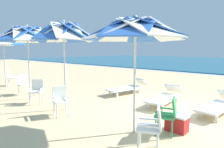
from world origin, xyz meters
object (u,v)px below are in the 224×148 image
(plastic_chair_4, at_px, (24,83))
(plastic_chair_5, at_px, (11,77))
(plastic_chair_2, at_px, (61,99))
(beach_umbrella_3, at_px, (3,41))
(plastic_chair_0, at_px, (152,126))
(sun_lounger_0, at_px, (219,104))
(cooler_box, at_px, (177,123))
(beach_umbrella_0, at_px, (135,31))
(plastic_chair_1, at_px, (168,113))
(plastic_chair_3, at_px, (37,90))
(sun_lounger_1, at_px, (165,96))
(beach_umbrella_2, at_px, (28,35))
(sun_lounger_2, at_px, (128,87))
(beach_umbrella_1, at_px, (64,33))

(plastic_chair_4, height_order, plastic_chair_5, same)
(plastic_chair_2, relative_size, beach_umbrella_3, 0.32)
(plastic_chair_0, xyz_separation_m, sun_lounger_0, (0.36, 3.31, -0.22))
(plastic_chair_2, distance_m, cooler_box, 3.27)
(beach_umbrella_0, distance_m, plastic_chair_1, 2.00)
(plastic_chair_0, bearing_deg, beach_umbrella_3, 177.15)
(plastic_chair_3, distance_m, cooler_box, 4.95)
(sun_lounger_1, relative_size, cooler_box, 4.38)
(plastic_chair_3, xyz_separation_m, sun_lounger_1, (3.54, 2.98, -0.22))
(plastic_chair_2, bearing_deg, beach_umbrella_3, 175.64)
(plastic_chair_1, distance_m, beach_umbrella_2, 5.93)
(plastic_chair_1, relative_size, sun_lounger_2, 0.39)
(beach_umbrella_2, xyz_separation_m, plastic_chair_4, (-0.96, 0.17, -1.99))
(sun_lounger_2, bearing_deg, beach_umbrella_0, -51.02)
(plastic_chair_0, relative_size, sun_lounger_0, 0.39)
(plastic_chair_1, relative_size, sun_lounger_0, 0.39)
(plastic_chair_1, height_order, sun_lounger_0, plastic_chair_1)
(plastic_chair_0, xyz_separation_m, plastic_chair_3, (-4.87, 0.20, 0.00))
(beach_umbrella_0, height_order, sun_lounger_0, beach_umbrella_0)
(plastic_chair_0, bearing_deg, plastic_chair_1, 96.70)
(plastic_chair_2, distance_m, beach_umbrella_3, 5.66)
(plastic_chair_2, height_order, beach_umbrella_2, beach_umbrella_2)
(cooler_box, bearing_deg, plastic_chair_0, -88.63)
(beach_umbrella_1, height_order, plastic_chair_5, beach_umbrella_1)
(plastic_chair_5, relative_size, sun_lounger_2, 0.39)
(plastic_chair_0, distance_m, sun_lounger_2, 5.01)
(plastic_chair_2, relative_size, plastic_chair_5, 1.00)
(beach_umbrella_0, xyz_separation_m, plastic_chair_0, (0.74, -0.45, -1.85))
(beach_umbrella_1, height_order, beach_umbrella_2, beach_umbrella_2)
(plastic_chair_3, distance_m, sun_lounger_2, 3.81)
(plastic_chair_1, relative_size, plastic_chair_5, 1.00)
(plastic_chair_1, bearing_deg, sun_lounger_2, 139.14)
(plastic_chair_2, bearing_deg, plastic_chair_4, 172.12)
(sun_lounger_0, bearing_deg, sun_lounger_2, 174.16)
(plastic_chair_5, bearing_deg, cooler_box, 1.54)
(sun_lounger_0, bearing_deg, plastic_chair_1, -100.81)
(plastic_chair_4, distance_m, sun_lounger_1, 5.93)
(plastic_chair_3, distance_m, plastic_chair_5, 4.37)
(plastic_chair_0, relative_size, plastic_chair_3, 1.00)
(sun_lounger_0, xyz_separation_m, sun_lounger_1, (-1.70, -0.14, 0.00))
(beach_umbrella_0, relative_size, plastic_chair_2, 3.10)
(beach_umbrella_0, bearing_deg, plastic_chair_1, 33.47)
(plastic_chair_0, xyz_separation_m, beach_umbrella_1, (-3.43, 0.43, 1.94))
(sun_lounger_0, bearing_deg, plastic_chair_2, -136.08)
(beach_umbrella_0, bearing_deg, plastic_chair_5, 176.63)
(plastic_chair_3, bearing_deg, sun_lounger_1, 40.06)
(plastic_chair_0, bearing_deg, plastic_chair_5, 174.11)
(beach_umbrella_1, xyz_separation_m, sun_lounger_2, (0.06, 3.26, -2.15))
(sun_lounger_2, bearing_deg, plastic_chair_2, -85.33)
(beach_umbrella_1, distance_m, sun_lounger_2, 3.91)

